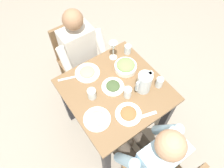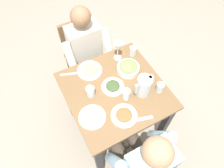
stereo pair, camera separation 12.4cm
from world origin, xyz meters
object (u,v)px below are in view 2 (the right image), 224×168
(diner_near, at_px, (89,56))
(salad_bowl, at_px, (128,68))
(diner_far, at_px, (141,157))
(wine_glass, at_px, (118,47))
(chair_near, at_px, (83,52))
(plate_dolmas, at_px, (113,86))
(plate_beans, at_px, (92,117))
(plate_fries, at_px, (90,70))
(plate_rice_curry, at_px, (124,115))
(water_glass_near_right, at_px, (126,94))
(water_glass_by_pitcher, at_px, (133,51))
(dining_table, at_px, (115,98))
(water_glass_near_left, at_px, (90,92))
(water_pitcher, at_px, (144,86))
(water_glass_far_left, at_px, (160,87))

(diner_near, distance_m, salad_bowl, 0.51)
(salad_bowl, bearing_deg, diner_far, 67.78)
(diner_near, height_order, diner_far, same)
(wine_glass, bearing_deg, chair_near, -67.47)
(plate_dolmas, bearing_deg, chair_near, -90.37)
(plate_beans, relative_size, wine_glass, 1.09)
(plate_fries, distance_m, plate_dolmas, 0.27)
(diner_near, xyz_separation_m, wine_glass, (-0.19, 0.26, 0.27))
(plate_rice_curry, distance_m, water_glass_near_right, 0.17)
(water_glass_by_pitcher, bearing_deg, wine_glass, -11.20)
(dining_table, bearing_deg, plate_rice_curry, 76.86)
(plate_dolmas, height_order, water_glass_near_left, water_glass_near_left)
(diner_near, xyz_separation_m, plate_fries, (0.11, 0.28, 0.14))
(water_pitcher, relative_size, plate_beans, 0.89)
(water_pitcher, height_order, plate_dolmas, water_pitcher)
(diner_far, xyz_separation_m, plate_fries, (0.03, -0.84, 0.14))
(salad_bowl, height_order, water_glass_near_right, water_glass_near_right)
(dining_table, relative_size, water_pitcher, 4.33)
(dining_table, relative_size, chair_near, 0.97)
(diner_far, distance_m, water_glass_near_left, 0.65)
(plate_rice_curry, height_order, water_glass_near_left, water_glass_near_left)
(dining_table, distance_m, diner_near, 0.56)
(water_glass_far_left, bearing_deg, wine_glass, -74.58)
(water_pitcher, bearing_deg, water_glass_near_left, -24.82)
(water_glass_near_left, distance_m, water_glass_near_right, 0.29)
(diner_far, distance_m, plate_dolmas, 0.61)
(dining_table, height_order, water_glass_far_left, water_glass_far_left)
(water_glass_near_right, relative_size, water_glass_far_left, 1.12)
(salad_bowl, height_order, water_glass_by_pitcher, same)
(water_glass_near_right, bearing_deg, water_glass_by_pitcher, -127.73)
(diner_far, xyz_separation_m, water_glass_by_pitcher, (-0.42, -0.83, 0.17))
(water_glass_near_left, relative_size, wine_glass, 0.50)
(diner_far, xyz_separation_m, water_pitcher, (-0.27, -0.43, 0.22))
(plate_fries, relative_size, wine_glass, 1.13)
(water_glass_near_right, height_order, water_glass_far_left, water_glass_near_right)
(plate_fries, relative_size, water_glass_by_pitcher, 2.41)
(water_pitcher, bearing_deg, wine_glass, -89.78)
(dining_table, xyz_separation_m, diner_far, (0.08, 0.56, 0.01))
(water_glass_near_left, bearing_deg, plate_dolmas, 173.71)
(water_pitcher, xyz_separation_m, wine_glass, (0.00, -0.43, 0.05))
(water_pitcher, relative_size, salad_bowl, 0.95)
(plate_rice_curry, bearing_deg, water_pitcher, -154.44)
(plate_dolmas, distance_m, water_glass_by_pitcher, 0.42)
(plate_fries, height_order, water_glass_by_pitcher, water_glass_by_pitcher)
(diner_far, bearing_deg, plate_fries, -88.14)
(water_pitcher, bearing_deg, plate_rice_curry, 25.56)
(plate_rice_curry, relative_size, wine_glass, 1.07)
(plate_fries, bearing_deg, water_glass_far_left, 132.71)
(plate_beans, xyz_separation_m, water_glass_near_right, (-0.32, -0.03, 0.04))
(water_pitcher, height_order, plate_fries, water_pitcher)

